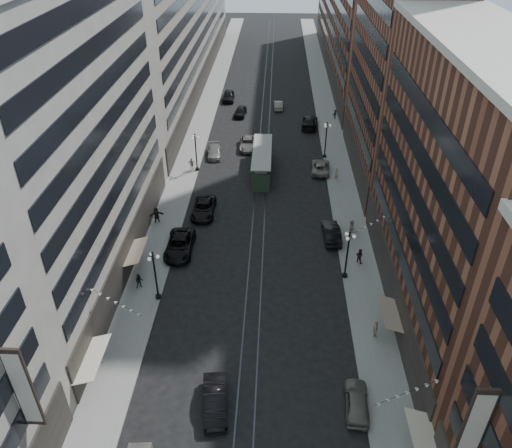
% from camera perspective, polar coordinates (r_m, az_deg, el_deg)
% --- Properties ---
extents(ground, '(220.00, 220.00, 0.00)m').
position_cam_1_polar(ground, '(75.53, 0.79, 7.70)').
color(ground, black).
rests_on(ground, ground).
extents(sidewalk_west, '(4.00, 180.00, 0.15)m').
position_cam_1_polar(sidewalk_west, '(85.55, -6.52, 10.73)').
color(sidewalk_west, gray).
rests_on(sidewalk_west, ground).
extents(sidewalk_east, '(4.00, 180.00, 0.15)m').
position_cam_1_polar(sidewalk_east, '(85.10, 8.55, 10.45)').
color(sidewalk_east, gray).
rests_on(sidewalk_east, ground).
extents(rail_west, '(0.12, 180.00, 0.02)m').
position_cam_1_polar(rail_west, '(84.66, 0.51, 10.65)').
color(rail_west, '#2D2D33').
rests_on(rail_west, ground).
extents(rail_east, '(0.12, 180.00, 0.02)m').
position_cam_1_polar(rail_east, '(84.63, 1.48, 10.63)').
color(rail_east, '#2D2D33').
rests_on(rail_east, ground).
extents(building_west_mid, '(8.00, 36.00, 28.00)m').
position_cam_1_polar(building_west_mid, '(48.86, -20.68, 8.63)').
color(building_west_mid, '#AAA597').
rests_on(building_west_mid, ground).
extents(building_west_far, '(8.00, 90.00, 26.00)m').
position_cam_1_polar(building_west_far, '(107.54, -8.38, 22.50)').
color(building_west_far, '#AAA597').
rests_on(building_west_far, ground).
extents(building_east_mid, '(8.00, 30.00, 24.00)m').
position_cam_1_polar(building_east_mid, '(44.29, 22.19, 2.77)').
color(building_east_mid, brown).
rests_on(building_east_mid, ground).
extents(building_east_tower, '(8.00, 26.00, 42.00)m').
position_cam_1_polar(building_east_tower, '(66.86, 16.74, 22.01)').
color(building_east_tower, brown).
rests_on(building_east_tower, ground).
extents(building_east_far, '(8.00, 72.00, 24.00)m').
position_cam_1_polar(building_east_far, '(115.93, 10.70, 22.58)').
color(building_east_far, brown).
rests_on(building_east_far, ground).
extents(lamppost_sw_far, '(1.03, 1.14, 5.52)m').
position_cam_1_polar(lamppost_sw_far, '(47.94, -11.45, -5.62)').
color(lamppost_sw_far, black).
rests_on(lamppost_sw_far, sidewalk_west).
extents(lamppost_sw_mid, '(1.03, 1.14, 5.52)m').
position_cam_1_polar(lamppost_sw_mid, '(70.52, -6.88, 8.28)').
color(lamppost_sw_mid, black).
rests_on(lamppost_sw_mid, sidewalk_west).
extents(lamppost_se_far, '(1.03, 1.14, 5.52)m').
position_cam_1_polar(lamppost_se_far, '(50.38, 10.40, -3.32)').
color(lamppost_se_far, black).
rests_on(lamppost_se_far, sidewalk_east).
extents(lamppost_se_mid, '(1.03, 1.14, 5.52)m').
position_cam_1_polar(lamppost_se_mid, '(74.59, 8.00, 9.64)').
color(lamppost_se_mid, black).
rests_on(lamppost_se_mid, sidewalk_east).
extents(streetcar, '(2.61, 11.80, 3.27)m').
position_cam_1_polar(streetcar, '(70.41, 0.68, 7.05)').
color(streetcar, '#273E29').
rests_on(streetcar, ground).
extents(car_2, '(2.91, 6.22, 1.72)m').
position_cam_1_polar(car_2, '(55.13, -8.72, -2.40)').
color(car_2, black).
rests_on(car_2, ground).
extents(car_4, '(2.11, 4.59, 1.52)m').
position_cam_1_polar(car_4, '(40.79, 11.44, -19.24)').
color(car_4, '#636258').
rests_on(car_4, ground).
extents(car_5, '(2.39, 5.18, 1.65)m').
position_cam_1_polar(car_5, '(40.14, -4.70, -19.49)').
color(car_5, black).
rests_on(car_5, ground).
extents(pedestrian_2, '(0.90, 0.66, 1.65)m').
position_cam_1_polar(pedestrian_2, '(50.83, -13.19, -6.37)').
color(pedestrian_2, black).
rests_on(pedestrian_2, sidewalk_west).
extents(pedestrian_4, '(0.67, 1.14, 1.83)m').
position_cam_1_polar(pedestrian_4, '(45.82, 13.50, -11.56)').
color(pedestrian_4, beige).
rests_on(pedestrian_4, sidewalk_east).
extents(car_7, '(2.72, 5.85, 1.62)m').
position_cam_1_polar(car_7, '(61.33, -6.02, 1.80)').
color(car_7, black).
rests_on(car_7, ground).
extents(car_8, '(2.53, 5.07, 1.42)m').
position_cam_1_polar(car_8, '(75.72, -4.78, 8.24)').
color(car_8, gray).
rests_on(car_8, ground).
extents(car_9, '(2.19, 5.23, 1.77)m').
position_cam_1_polar(car_9, '(98.17, -3.16, 14.41)').
color(car_9, black).
rests_on(car_9, ground).
extents(car_10, '(2.03, 5.16, 1.67)m').
position_cam_1_polar(car_10, '(57.16, 8.62, -0.98)').
color(car_10, black).
rests_on(car_10, ground).
extents(car_11, '(2.83, 5.45, 1.47)m').
position_cam_1_polar(car_11, '(71.48, 7.38, 6.50)').
color(car_11, gray).
rests_on(car_11, ground).
extents(car_12, '(3.12, 6.38, 1.79)m').
position_cam_1_polar(car_12, '(86.30, 6.16, 11.55)').
color(car_12, black).
rests_on(car_12, ground).
extents(car_13, '(2.29, 4.75, 1.56)m').
position_cam_1_polar(car_13, '(90.67, -1.80, 12.74)').
color(car_13, black).
rests_on(car_13, ground).
extents(car_14, '(1.60, 4.33, 1.41)m').
position_cam_1_polar(car_14, '(93.94, 2.58, 13.42)').
color(car_14, gray).
rests_on(car_14, ground).
extents(pedestrian_5, '(1.84, 1.11, 1.92)m').
position_cam_1_polar(pedestrian_5, '(60.32, -11.30, 1.03)').
color(pedestrian_5, black).
rests_on(pedestrian_5, sidewalk_west).
extents(pedestrian_6, '(1.16, 0.65, 1.89)m').
position_cam_1_polar(pedestrian_6, '(71.49, -7.35, 6.83)').
color(pedestrian_6, '#ADA78F').
rests_on(pedestrian_6, sidewalk_west).
extents(pedestrian_7, '(0.93, 0.84, 1.69)m').
position_cam_1_polar(pedestrian_7, '(53.85, 11.74, -3.56)').
color(pedestrian_7, black).
rests_on(pedestrian_7, sidewalk_east).
extents(pedestrian_8, '(0.80, 0.70, 1.85)m').
position_cam_1_polar(pedestrian_8, '(69.23, 9.14, 5.72)').
color(pedestrian_8, '#B2AB94').
rests_on(pedestrian_8, sidewalk_east).
extents(pedestrian_9, '(1.12, 0.82, 1.60)m').
position_cam_1_polar(pedestrian_9, '(89.95, 9.05, 12.29)').
color(pedestrian_9, black).
rests_on(pedestrian_9, sidewalk_east).
extents(car_extra_0, '(2.82, 5.67, 1.54)m').
position_cam_1_polar(car_extra_0, '(77.95, -0.95, 9.17)').
color(car_extra_0, slate).
rests_on(car_extra_0, ground).
extents(pedestrian_extra_0, '(0.50, 1.68, 1.81)m').
position_cam_1_polar(pedestrian_extra_0, '(58.18, 10.87, -0.30)').
color(pedestrian_extra_0, '#9E9283').
rests_on(pedestrian_extra_0, sidewalk_east).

